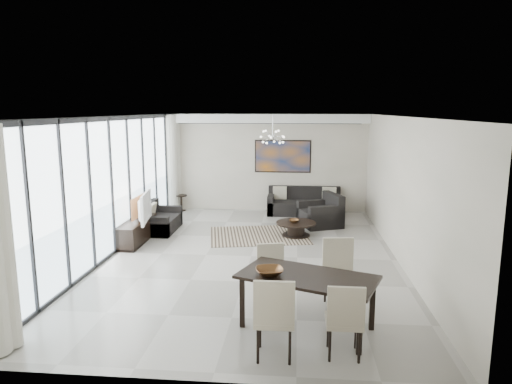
# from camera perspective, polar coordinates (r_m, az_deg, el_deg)

# --- Properties ---
(room_shell) EXTENTS (6.00, 9.00, 2.90)m
(room_shell) POSITION_cam_1_polar(r_m,az_deg,el_deg) (9.28, 2.22, 0.43)
(room_shell) COLOR #A8A39B
(room_shell) RESTS_ON ground
(window_wall) EXTENTS (0.37, 8.95, 2.90)m
(window_wall) POSITION_cam_1_polar(r_m,az_deg,el_deg) (10.00, -17.12, 0.81)
(window_wall) COLOR silver
(window_wall) RESTS_ON floor
(soffit) EXTENTS (5.98, 0.40, 0.26)m
(soffit) POSITION_cam_1_polar(r_m,az_deg,el_deg) (13.46, 1.24, 9.16)
(soffit) COLOR white
(soffit) RESTS_ON room_shell
(painting) EXTENTS (1.68, 0.04, 0.98)m
(painting) POSITION_cam_1_polar(r_m,az_deg,el_deg) (13.67, 3.37, 4.46)
(painting) COLOR #AF6018
(painting) RESTS_ON room_shell
(chandelier) EXTENTS (0.66, 0.66, 0.71)m
(chandelier) POSITION_cam_1_polar(r_m,az_deg,el_deg) (11.66, 2.10, 6.92)
(chandelier) COLOR silver
(chandelier) RESTS_ON room_shell
(rug) EXTENTS (2.63, 2.20, 0.01)m
(rug) POSITION_cam_1_polar(r_m,az_deg,el_deg) (11.19, 0.33, -5.42)
(rug) COLOR black
(rug) RESTS_ON floor
(coffee_table) EXTENTS (0.97, 0.97, 0.34)m
(coffee_table) POSITION_cam_1_polar(r_m,az_deg,el_deg) (11.16, 5.02, -4.51)
(coffee_table) COLOR black
(coffee_table) RESTS_ON floor
(bowl_coffee) EXTENTS (0.26, 0.26, 0.07)m
(bowl_coffee) POSITION_cam_1_polar(r_m,az_deg,el_deg) (11.09, 4.77, -3.62)
(bowl_coffee) COLOR brown
(bowl_coffee) RESTS_ON coffee_table
(sofa_main) EXTENTS (2.13, 0.87, 0.78)m
(sofa_main) POSITION_cam_1_polar(r_m,az_deg,el_deg) (13.49, 6.04, -1.63)
(sofa_main) COLOR black
(sofa_main) RESTS_ON floor
(loveseat) EXTENTS (0.79, 1.41, 0.70)m
(loveseat) POSITION_cam_1_polar(r_m,az_deg,el_deg) (11.83, -12.06, -3.62)
(loveseat) COLOR black
(loveseat) RESTS_ON floor
(armchair) EXTENTS (1.26, 1.28, 0.85)m
(armchair) POSITION_cam_1_polar(r_m,az_deg,el_deg) (12.17, 8.17, -2.85)
(armchair) COLOR black
(armchair) RESTS_ON floor
(side_table) EXTENTS (0.35, 0.35, 0.49)m
(side_table) POSITION_cam_1_polar(r_m,az_deg,el_deg) (13.99, -9.32, -1.02)
(side_table) COLOR black
(side_table) RESTS_ON floor
(tv_console) EXTENTS (0.46, 1.63, 0.51)m
(tv_console) POSITION_cam_1_polar(r_m,az_deg,el_deg) (10.95, -14.74, -4.77)
(tv_console) COLOR black
(tv_console) RESTS_ON floor
(television) EXTENTS (0.34, 1.16, 0.66)m
(television) POSITION_cam_1_polar(r_m,az_deg,el_deg) (10.70, -14.21, -1.87)
(television) COLOR gray
(television) RESTS_ON tv_console
(dining_table) EXTENTS (2.08, 1.54, 0.78)m
(dining_table) POSITION_cam_1_polar(r_m,az_deg,el_deg) (6.47, 6.43, -11.04)
(dining_table) COLOR black
(dining_table) RESTS_ON floor
(dining_chair_sw) EXTENTS (0.50, 0.50, 1.07)m
(dining_chair_sw) POSITION_cam_1_polar(r_m,az_deg,el_deg) (5.70, 2.30, -14.91)
(dining_chair_sw) COLOR #B8B399
(dining_chair_sw) RESTS_ON floor
(dining_chair_se) EXTENTS (0.45, 0.45, 0.98)m
(dining_chair_se) POSITION_cam_1_polar(r_m,az_deg,el_deg) (5.85, 11.05, -14.99)
(dining_chair_se) COLOR #B8B399
(dining_chair_se) RESTS_ON floor
(dining_chair_nw) EXTENTS (0.52, 0.52, 0.95)m
(dining_chair_nw) POSITION_cam_1_polar(r_m,az_deg,el_deg) (7.31, 1.92, -9.70)
(dining_chair_nw) COLOR #B8B399
(dining_chair_nw) RESTS_ON floor
(dining_chair_ne) EXTENTS (0.53, 0.53, 1.05)m
(dining_chair_ne) POSITION_cam_1_polar(r_m,az_deg,el_deg) (7.33, 10.31, -9.24)
(dining_chair_ne) COLOR #B8B399
(dining_chair_ne) RESTS_ON floor
(bowl_dining) EXTENTS (0.45, 0.45, 0.09)m
(bowl_dining) POSITION_cam_1_polar(r_m,az_deg,el_deg) (6.42, 1.69, -9.90)
(bowl_dining) COLOR brown
(bowl_dining) RESTS_ON dining_table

